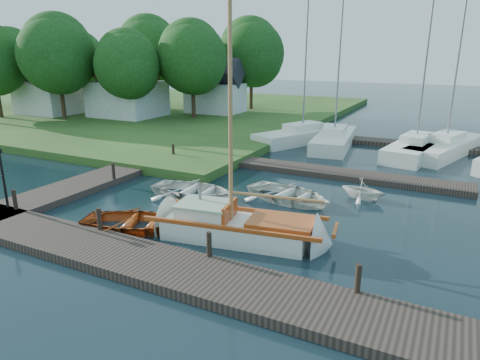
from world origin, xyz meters
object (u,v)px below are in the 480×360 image
at_px(tender_d, 363,188).
at_px(marina_boat_2, 416,147).
at_px(mooring_post_1, 99,219).
at_px(dinghy, 136,219).
at_px(lamp_post, 2,170).
at_px(tree_1, 58,54).
at_px(house_c, 215,91).
at_px(house_b, 49,90).
at_px(tree_2, 127,65).
at_px(tender_c, 289,192).
at_px(tender_a, 194,188).
at_px(house_a, 127,89).
at_px(tree_5, 80,60).
at_px(mooring_post_4, 113,171).
at_px(tree_3, 192,58).
at_px(marina_boat_0, 303,134).
at_px(mooring_post_0, 15,200).
at_px(marina_boat_1, 334,138).
at_px(mooring_post_2, 209,244).
at_px(marina_boat_3, 446,146).
at_px(tree_4, 149,51).
at_px(tree_7, 252,53).
at_px(sailboat, 241,229).
at_px(tree_6, 10,58).
at_px(mooring_post_3, 358,278).
at_px(mooring_post_5, 173,151).

relative_size(tender_d, marina_boat_2, 0.16).
xyz_separation_m(mooring_post_1, dinghy, (0.65, 1.13, -0.29)).
bearing_deg(lamp_post, tree_1, 133.18).
xyz_separation_m(marina_boat_2, house_c, (-19.61, 8.68, 2.00)).
distance_m(house_b, tree_2, 10.30).
bearing_deg(tender_c, tender_a, 123.60).
bearing_deg(house_a, house_c, 45.00).
bearing_deg(tree_5, mooring_post_4, -41.08).
xyz_separation_m(lamp_post, tree_3, (-6.00, 23.05, 3.94)).
bearing_deg(marina_boat_0, tree_3, 96.65).
height_order(mooring_post_0, house_a, house_a).
bearing_deg(marina_boat_0, marina_boat_2, -71.05).
relative_size(marina_boat_1, house_c, 1.89).
xyz_separation_m(mooring_post_4, tree_1, (-17.00, 12.05, 5.39)).
relative_size(mooring_post_2, marina_boat_3, 0.07).
bearing_deg(tree_4, tree_5, -165.96).
relative_size(marina_boat_1, tree_3, 1.14).
bearing_deg(tender_d, tree_7, 45.95).
distance_m(mooring_post_2, marina_boat_0, 19.48).
bearing_deg(tender_a, mooring_post_4, 90.48).
height_order(house_a, tree_5, tree_5).
height_order(sailboat, tree_1, tree_1).
bearing_deg(marina_boat_0, mooring_post_1, -157.65).
relative_size(mooring_post_4, lamp_post, 0.33).
xyz_separation_m(marina_boat_0, house_c, (-11.86, 7.86, 2.01)).
bearing_deg(mooring_post_4, marina_boat_2, 46.57).
bearing_deg(marina_boat_0, tree_4, 93.19).
height_order(mooring_post_4, tree_1, tree_1).
distance_m(house_c, tree_6, 22.99).
height_order(mooring_post_2, mooring_post_4, same).
xyz_separation_m(tree_1, tree_5, (-6.00, 8.00, -0.67)).
relative_size(tender_a, tree_1, 0.43).
height_order(marina_boat_0, house_c, marina_boat_0).
bearing_deg(mooring_post_3, tree_2, 141.56).
distance_m(mooring_post_1, marina_boat_1, 19.03).
height_order(mooring_post_2, dinghy, mooring_post_2).
distance_m(dinghy, marina_boat_1, 17.82).
bearing_deg(tender_c, mooring_post_1, 159.91).
xyz_separation_m(tender_d, house_c, (-18.41, 18.55, 2.06)).
height_order(mooring_post_1, mooring_post_2, same).
bearing_deg(house_a, tree_6, 179.82).
bearing_deg(marina_boat_3, tree_5, 99.13).
height_order(mooring_post_5, tender_a, mooring_post_5).
distance_m(mooring_post_1, lamp_post, 5.14).
relative_size(house_a, tree_3, 0.72).
distance_m(mooring_post_5, marina_boat_2, 15.11).
bearing_deg(house_a, mooring_post_3, -38.93).
relative_size(house_c, tree_6, 0.62).
distance_m(lamp_post, marina_boat_3, 24.85).
xyz_separation_m(mooring_post_3, dinghy, (-8.35, 1.13, -0.29)).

